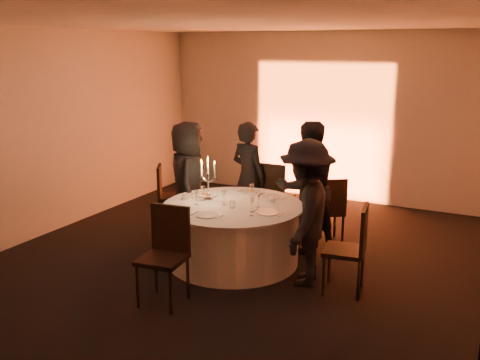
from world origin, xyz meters
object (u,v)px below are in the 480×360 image
at_px(chair_back_right, 329,207).
at_px(guest_back_left, 248,177).
at_px(banquet_table, 233,233).
at_px(chair_right, 352,244).
at_px(guest_left, 188,180).
at_px(guest_back_right, 307,187).
at_px(guest_right, 306,213).
at_px(chair_left, 167,192).
at_px(chair_front, 166,248).
at_px(coffee_cup, 185,197).
at_px(candelabra, 208,185).
at_px(chair_back_left, 273,192).

relative_size(chair_back_right, guest_back_left, 0.58).
distance_m(banquet_table, chair_back_right, 1.48).
xyz_separation_m(banquet_table, chair_right, (1.61, -0.20, 0.20)).
distance_m(guest_left, guest_back_right, 1.73).
xyz_separation_m(guest_left, guest_right, (2.05, -0.71, 0.00)).
bearing_deg(chair_right, guest_left, -113.87).
relative_size(chair_left, chair_front, 0.90).
bearing_deg(banquet_table, coffee_cup, -175.34).
distance_m(guest_back_right, guest_right, 1.05).
height_order(chair_back_right, coffee_cup, chair_back_right).
bearing_deg(chair_front, chair_back_right, 60.75).
relative_size(guest_back_left, candelabra, 2.85).
bearing_deg(guest_left, guest_right, -137.36).
height_order(chair_left, chair_right, chair_right).
height_order(chair_left, coffee_cup, chair_left).
distance_m(guest_back_left, coffee_cup, 1.30).
distance_m(banquet_table, guest_back_left, 1.33).
xyz_separation_m(chair_left, guest_left, (0.58, -0.30, 0.32)).
bearing_deg(chair_back_left, chair_right, 136.99).
height_order(chair_front, guest_back_right, guest_back_right).
height_order(chair_back_right, guest_back_right, guest_back_right).
distance_m(guest_left, coffee_cup, 0.68).
distance_m(guest_left, guest_right, 2.17).
bearing_deg(guest_back_left, coffee_cup, 92.36).
height_order(chair_back_right, candelabra, candelabra).
bearing_deg(chair_right, guest_back_right, -146.33).
height_order(guest_back_left, guest_right, guest_right).
relative_size(chair_back_left, chair_back_right, 1.09).
bearing_deg(guest_left, chair_front, 177.01).
relative_size(banquet_table, chair_back_right, 1.85).
distance_m(banquet_table, chair_back_left, 1.35).
height_order(chair_left, guest_right, guest_right).
height_order(banquet_table, chair_right, chair_right).
height_order(chair_left, chair_back_right, chair_back_right).
bearing_deg(chair_left, guest_left, -147.56).
distance_m(banquet_table, chair_left, 1.80).
distance_m(banquet_table, coffee_cup, 0.80).
xyz_separation_m(chair_back_left, chair_front, (-0.14, -2.62, -0.00)).
xyz_separation_m(chair_front, coffee_cup, (-0.53, 1.23, 0.20)).
bearing_deg(chair_back_left, banquet_table, 91.07).
distance_m(chair_front, candelabra, 1.41).
bearing_deg(candelabra, chair_back_right, 40.69).
xyz_separation_m(guest_back_left, candelabra, (-0.03, -1.15, 0.14)).
bearing_deg(guest_back_right, guest_left, -31.66).
height_order(chair_back_left, chair_right, chair_back_left).
relative_size(coffee_cup, candelabra, 0.19).
bearing_deg(chair_left, candelabra, -153.50).
distance_m(guest_back_right, coffee_cup, 1.64).
xyz_separation_m(banquet_table, coffee_cup, (-0.68, -0.06, 0.42)).
xyz_separation_m(guest_left, guest_back_left, (0.65, 0.66, -0.02)).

